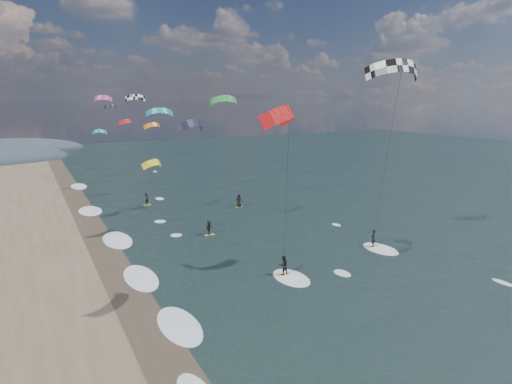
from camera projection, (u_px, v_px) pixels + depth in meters
name	position (u px, v px, depth m)	size (l,w,h in m)	color
ground	(356.00, 329.00, 28.06)	(260.00, 260.00, 0.00)	black
wet_sand_strip	(136.00, 307.00, 31.05)	(3.00, 240.00, 0.00)	#382D23
kitesurfer_near_a	(397.00, 107.00, 34.63)	(7.96, 8.74, 18.16)	yellow
kitesurfer_near_b	(289.00, 172.00, 29.71)	(7.04, 9.16, 14.96)	yellow
far_kitesurfers	(209.00, 210.00, 54.13)	(12.07, 17.43, 1.85)	yellow
bg_kite_field	(142.00, 116.00, 70.88)	(13.08, 71.54, 9.16)	orange
shoreline_surf	(137.00, 280.00, 35.69)	(2.40, 79.40, 0.11)	white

